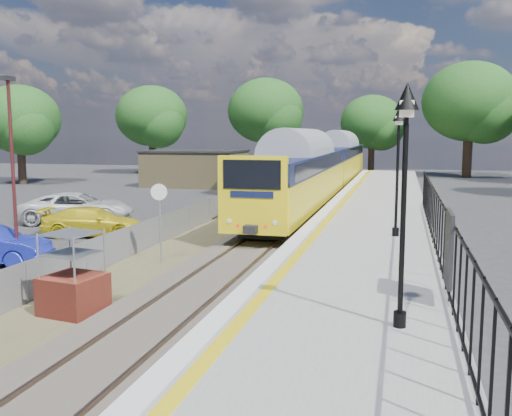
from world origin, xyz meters
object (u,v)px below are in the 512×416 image
(brick_plinth, at_px, (73,275))
(car_white, at_px, (78,208))
(victorian_lamp_north, at_px, (398,141))
(car_yellow, at_px, (93,222))
(carpark_lamp, at_px, (12,158))
(victorian_lamp_south, at_px, (405,149))
(speed_sign, at_px, (160,210))
(train, at_px, (324,164))

(brick_plinth, relative_size, car_white, 0.38)
(victorian_lamp_north, height_order, car_yellow, victorian_lamp_north)
(carpark_lamp, height_order, car_yellow, carpark_lamp)
(brick_plinth, height_order, carpark_lamp, carpark_lamp)
(victorian_lamp_south, relative_size, brick_plinth, 2.14)
(brick_plinth, xyz_separation_m, car_white, (-8.15, 13.42, -0.26))
(brick_plinth, xyz_separation_m, carpark_lamp, (-4.95, 4.39, 2.69))
(speed_sign, bearing_deg, car_yellow, 123.75)
(speed_sign, relative_size, carpark_lamp, 0.44)
(car_white, bearing_deg, brick_plinth, -167.65)
(victorian_lamp_south, distance_m, brick_plinth, 8.78)
(victorian_lamp_north, height_order, carpark_lamp, carpark_lamp)
(train, xyz_separation_m, carpark_lamp, (-7.45, -24.32, 1.38))
(speed_sign, distance_m, carpark_lamp, 5.28)
(victorian_lamp_south, relative_size, carpark_lamp, 0.71)
(victorian_lamp_south, bearing_deg, victorian_lamp_north, 91.15)
(victorian_lamp_north, height_order, speed_sign, victorian_lamp_north)
(carpark_lamp, bearing_deg, victorian_lamp_north, 17.70)
(victorian_lamp_south, distance_m, victorian_lamp_north, 10.00)
(train, bearing_deg, carpark_lamp, -107.02)
(victorian_lamp_south, bearing_deg, speed_sign, 138.18)
(victorian_lamp_south, relative_size, train, 0.11)
(speed_sign, bearing_deg, car_white, 120.13)
(brick_plinth, xyz_separation_m, car_yellow, (-5.38, 10.17, -0.38))
(brick_plinth, bearing_deg, victorian_lamp_north, 47.31)
(brick_plinth, distance_m, car_white, 15.70)
(victorian_lamp_south, height_order, train, victorian_lamp_south)
(car_yellow, bearing_deg, carpark_lamp, 170.75)
(victorian_lamp_south, xyz_separation_m, carpark_lamp, (-12.95, 5.93, -0.57))
(victorian_lamp_south, relative_size, car_yellow, 1.03)
(train, height_order, brick_plinth, train)
(speed_sign, height_order, car_white, speed_sign)
(victorian_lamp_north, bearing_deg, carpark_lamp, -162.30)
(speed_sign, bearing_deg, brick_plinth, -104.29)
(victorian_lamp_south, xyz_separation_m, car_yellow, (-13.38, 11.72, -3.65))
(victorian_lamp_north, distance_m, carpark_lamp, 13.39)
(train, bearing_deg, victorian_lamp_south, -79.70)
(car_yellow, bearing_deg, victorian_lamp_north, -110.95)
(brick_plinth, height_order, car_white, brick_plinth)
(train, relative_size, car_white, 7.29)
(victorian_lamp_north, xyz_separation_m, brick_plinth, (-7.80, -8.45, -3.26))
(car_yellow, bearing_deg, speed_sign, -143.74)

